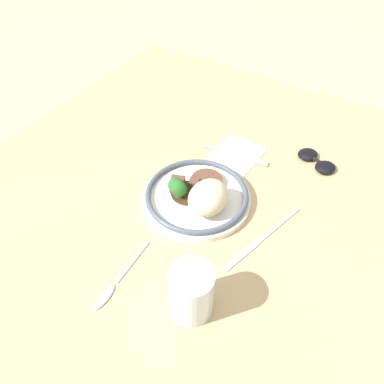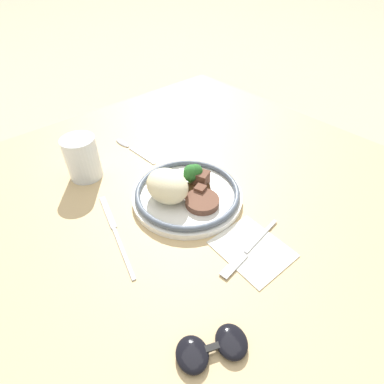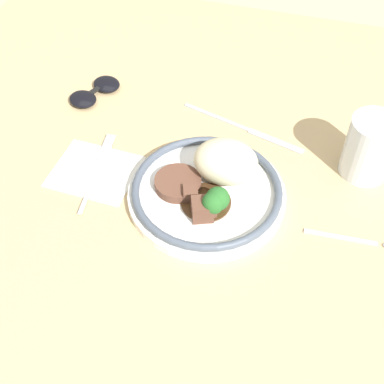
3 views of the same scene
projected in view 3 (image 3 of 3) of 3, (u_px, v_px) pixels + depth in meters
ground_plane at (191, 206)px, 0.85m from camera, size 8.00×8.00×0.00m
dining_table at (191, 198)px, 0.84m from camera, size 1.10×1.10×0.04m
napkin at (95, 171)px, 0.84m from camera, size 0.13×0.12×0.00m
plate at (211, 186)px, 0.79m from camera, size 0.24×0.24×0.08m
juice_glass at (369, 149)px, 0.81m from camera, size 0.08×0.08×0.10m
fork at (100, 164)px, 0.85m from camera, size 0.03×0.17×0.00m
knife at (246, 129)px, 0.91m from camera, size 0.23×0.07×0.00m
sunglasses at (95, 92)px, 0.97m from camera, size 0.09×0.12×0.02m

